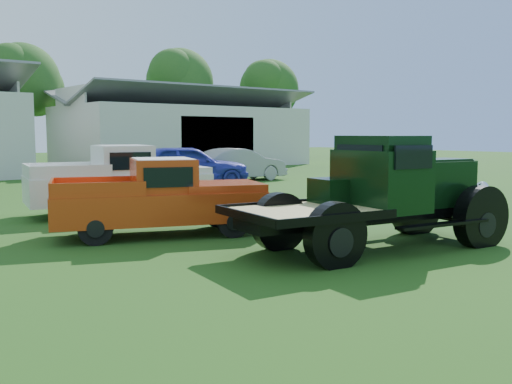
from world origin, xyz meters
TOP-DOWN VIEW (x-y plane):
  - ground at (0.00, 0.00)m, footprint 120.00×120.00m
  - shed_right at (14.00, 27.00)m, footprint 16.80×9.20m
  - tree_c at (5.00, 33.00)m, footprint 5.40×5.40m
  - tree_d at (18.00, 34.00)m, footprint 6.00×6.00m
  - tree_e at (26.00, 32.00)m, footprint 5.70×5.70m
  - vintage_flatbed at (1.68, -0.65)m, footprint 5.78×2.96m
  - red_pickup at (-0.90, 3.23)m, footprint 5.02×3.35m
  - white_pickup at (-0.10, 6.95)m, footprint 5.36×2.89m
  - misc_car_blue at (5.66, 12.83)m, footprint 5.61×3.66m
  - misc_car_grey at (9.12, 13.84)m, footprint 4.73×1.89m

SIDE VIEW (x-z plane):
  - ground at x=0.00m, z-range 0.00..0.00m
  - misc_car_grey at x=9.12m, z-range 0.00..1.53m
  - red_pickup at x=-0.90m, z-range 0.00..1.71m
  - misc_car_blue at x=5.66m, z-range 0.00..1.77m
  - white_pickup at x=-0.10m, z-range 0.00..1.87m
  - vintage_flatbed at x=1.68m, z-range 0.00..2.19m
  - shed_right at x=14.00m, z-range 0.00..5.20m
  - tree_c at x=5.00m, z-range 0.00..9.00m
  - tree_e at x=26.00m, z-range 0.00..9.50m
  - tree_d at x=18.00m, z-range 0.00..10.00m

